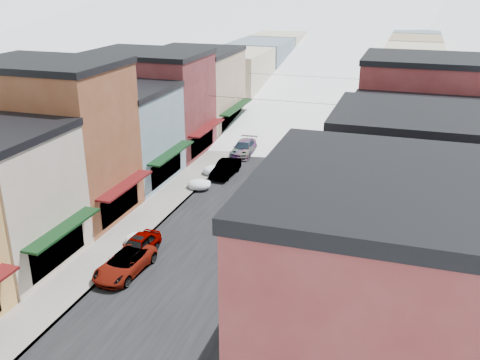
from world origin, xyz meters
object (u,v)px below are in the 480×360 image
Objects in this scene: car_dark_hatch at (226,168)px; car_silver_sedan at (138,246)px; car_white_suv at (125,264)px; trash_can at (275,295)px; car_green_sedan at (265,247)px; streetlamp_near at (312,168)px.

car_silver_sedan is at bearing -89.26° from car_dark_hatch.
car_white_suv is 6.08× the size of trash_can.
car_white_suv is 1.11× the size of car_dark_hatch.
streetlamp_near is (1.14, 10.76, 2.33)m from car_green_sedan.
car_dark_hatch reaches higher than car_white_suv.
streetlamp_near is (9.66, 13.38, 2.33)m from car_silver_sedan.
car_green_sedan is 0.97× the size of streetlamp_near.
car_dark_hatch is 16.44m from car_green_sedan.
car_white_suv is at bearing 178.21° from trash_can.
car_green_sedan reaches higher than trash_can.
car_silver_sedan is 8.91m from car_green_sedan.
car_white_suv is 18.46m from streetlamp_near.
streetlamp_near is at bearing 57.52° from car_silver_sedan.
streetlamp_near reaches higher than car_silver_sedan.
car_silver_sedan is 0.94× the size of streetlamp_near.
car_green_sedan is 11.07m from streetlamp_near.
car_green_sedan is at bearing 20.43° from car_silver_sedan.
streetlamp_near is (9.36, 15.74, 2.36)m from car_white_suv.
trash_can is (2.02, -5.29, -0.16)m from car_green_sedan.
car_silver_sedan is (-0.30, 2.35, 0.03)m from car_white_suv.
car_silver_sedan reaches higher than trash_can.
car_green_sedan is (8.22, 4.97, 0.03)m from car_white_suv.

